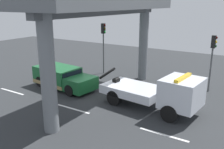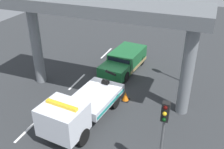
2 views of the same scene
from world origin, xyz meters
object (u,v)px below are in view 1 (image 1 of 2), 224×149
object	(u,v)px
traffic_light_far	(213,51)
traffic_cone_orange	(122,88)
traffic_light_near	(104,38)
towed_van_green	(62,78)
tow_truck_white	(160,92)

from	to	relation	value
traffic_light_far	traffic_cone_orange	bearing A→B (deg)	-147.23
traffic_light_near	traffic_cone_orange	distance (m)	6.16
towed_van_green	traffic_light_near	world-z (taller)	traffic_light_near
towed_van_green	traffic_cone_orange	xyz separation A→B (m)	(4.45, 1.62, -0.47)
traffic_light_near	traffic_cone_orange	xyz separation A→B (m)	(4.02, -3.53, -3.06)
traffic_light_near	traffic_light_far	xyz separation A→B (m)	(9.50, 0.00, -0.31)
tow_truck_white	towed_van_green	distance (m)	8.08
towed_van_green	tow_truck_white	bearing A→B (deg)	-0.61
traffic_light_near	traffic_light_far	distance (m)	9.51
traffic_light_near	traffic_light_far	size ratio (longest dim) A/B	1.11
tow_truck_white	traffic_light_near	distance (m)	9.51
tow_truck_white	traffic_light_near	world-z (taller)	traffic_light_near
towed_van_green	traffic_light_far	world-z (taller)	traffic_light_far
tow_truck_white	traffic_cone_orange	distance (m)	4.10
towed_van_green	traffic_light_near	xyz separation A→B (m)	(0.44, 5.15, 2.59)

